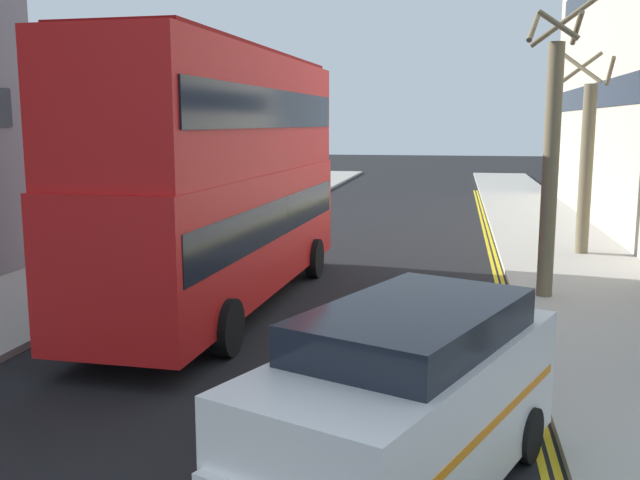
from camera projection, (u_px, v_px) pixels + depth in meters
sidewalk_right at (588, 283)px, 18.17m from camera, size 4.00×80.00×0.14m
sidewalk_left at (114, 264)px, 20.57m from camera, size 4.00×80.00×0.14m
kerb_line_outer at (508, 301)px, 16.63m from camera, size 0.10×56.00×0.01m
kerb_line_inner at (501, 300)px, 16.66m from camera, size 0.10×56.00×0.01m
double_decker_bus_away at (224, 172)px, 15.70m from camera, size 3.08×10.88×5.64m
taxi_minivan at (403, 403)px, 7.79m from camera, size 3.56×5.16×2.12m
street_tree_near at (551, 159)px, 16.07m from camera, size 1.63×1.49×6.76m
street_tree_far at (586, 162)px, 21.57m from camera, size 1.53×1.88×6.12m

